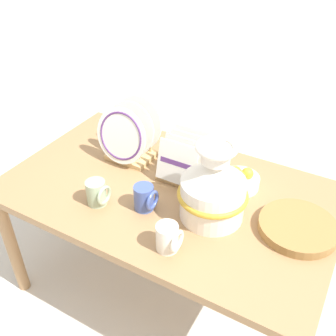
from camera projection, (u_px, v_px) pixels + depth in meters
The scene contains 10 objects.
ground_plane at pixel (168, 286), 2.01m from camera, with size 14.00×14.00×0.00m, color beige.
display_table at pixel (168, 202), 1.68m from camera, with size 1.38×0.83×0.63m.
ceramic_vase at pixel (213, 188), 1.44m from camera, with size 0.27×0.27×0.32m.
dish_rack_round_plates at pixel (128, 138), 1.77m from camera, with size 0.25×0.20×0.27m.
dish_rack_square_plates at pixel (184, 164), 1.68m from camera, with size 0.20×0.18×0.20m.
wicker_charger_stack at pixel (298, 227), 1.44m from camera, with size 0.29×0.29×0.04m.
mug_cobalt_glaze at pixel (145, 198), 1.52m from camera, with size 0.09×0.08×0.10m.
mug_sage_glaze at pixel (97, 193), 1.54m from camera, with size 0.09×0.08×0.10m.
mug_cream_glaze at pixel (168, 238), 1.34m from camera, with size 0.09×0.08×0.10m.
fruit_bowl at pixel (240, 180), 1.64m from camera, with size 0.16×0.16×0.09m.
Camera 1 is at (0.64, -1.12, 1.66)m, focal length 42.00 mm.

